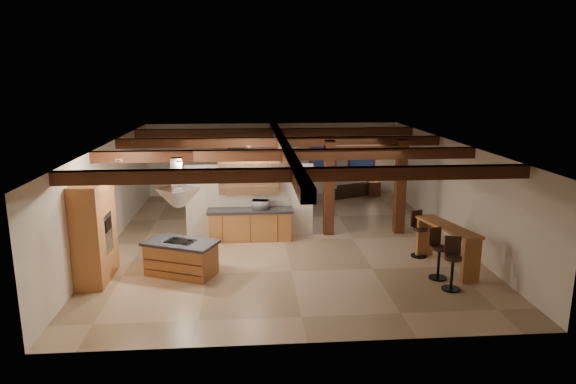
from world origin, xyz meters
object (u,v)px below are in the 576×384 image
Objects in this scene: kitchen_island at (181,258)px; bar_counter at (447,240)px; dining_table at (272,208)px; sofa at (349,189)px.

bar_counter is (6.63, -0.08, 0.32)m from kitchen_island.
dining_table is 6.65m from bar_counter.
kitchen_island is 9.80m from sofa.
dining_table is 4.32m from sofa.
dining_table is at bearing 64.05° from kitchen_island.
bar_counter is (4.15, -5.18, 0.44)m from dining_table.
dining_table is at bearing 17.45° from sofa.
sofa is 8.08m from bar_counter.
sofa is at bearing 32.69° from dining_table.
kitchen_island is at bearing -124.35° from dining_table.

